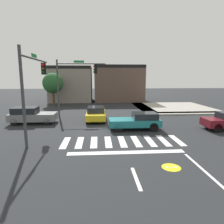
% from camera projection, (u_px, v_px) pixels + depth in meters
% --- Properties ---
extents(ground_plane, '(120.00, 120.00, 0.00)m').
position_uv_depth(ground_plane, '(116.00, 126.00, 17.93)').
color(ground_plane, '#232628').
extents(crosswalk_near, '(8.07, 2.41, 0.01)m').
position_uv_depth(crosswalk_near, '(122.00, 141.00, 13.50)').
color(crosswalk_near, silver).
rests_on(crosswalk_near, ground_plane).
extents(lane_markings, '(6.80, 18.75, 0.01)m').
position_uv_depth(lane_markings, '(180.00, 205.00, 6.78)').
color(lane_markings, white).
rests_on(lane_markings, ground_plane).
extents(bike_detector_marking, '(0.92, 0.92, 0.01)m').
position_uv_depth(bike_detector_marking, '(171.00, 167.00, 9.62)').
color(bike_detector_marking, yellow).
rests_on(bike_detector_marking, ground_plane).
extents(curb_corner_northeast, '(10.00, 10.60, 0.15)m').
position_uv_depth(curb_corner_northeast, '(171.00, 108.00, 27.75)').
color(curb_corner_northeast, '#9E998E').
rests_on(curb_corner_northeast, ground_plane).
extents(storefront_row, '(16.44, 6.41, 6.37)m').
position_uv_depth(storefront_row, '(96.00, 84.00, 35.93)').
color(storefront_row, gray).
rests_on(storefront_row, ground_plane).
extents(traffic_signal_northwest, '(5.31, 0.32, 6.18)m').
position_uv_depth(traffic_signal_northwest, '(74.00, 77.00, 21.80)').
color(traffic_signal_northwest, '#383A3D').
rests_on(traffic_signal_northwest, ground_plane).
extents(traffic_signal_southwest, '(0.32, 6.02, 6.11)m').
position_uv_depth(traffic_signal_southwest, '(33.00, 79.00, 13.67)').
color(traffic_signal_southwest, '#383A3D').
rests_on(traffic_signal_southwest, ground_plane).
extents(car_yellow, '(1.85, 4.32, 1.40)m').
position_uv_depth(car_yellow, '(96.00, 113.00, 20.04)').
color(car_yellow, gold).
rests_on(car_yellow, ground_plane).
extents(car_gray, '(4.18, 1.85, 1.54)m').
position_uv_depth(car_gray, '(31.00, 115.00, 18.66)').
color(car_gray, slate).
rests_on(car_gray, ground_plane).
extents(car_teal, '(4.18, 1.72, 1.40)m').
position_uv_depth(car_teal, '(137.00, 121.00, 16.51)').
color(car_teal, '#196B70').
rests_on(car_teal, ground_plane).
extents(roadside_tree, '(3.12, 3.12, 4.96)m').
position_uv_depth(roadside_tree, '(53.00, 83.00, 30.52)').
color(roadside_tree, '#4C3823').
rests_on(roadside_tree, ground_plane).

